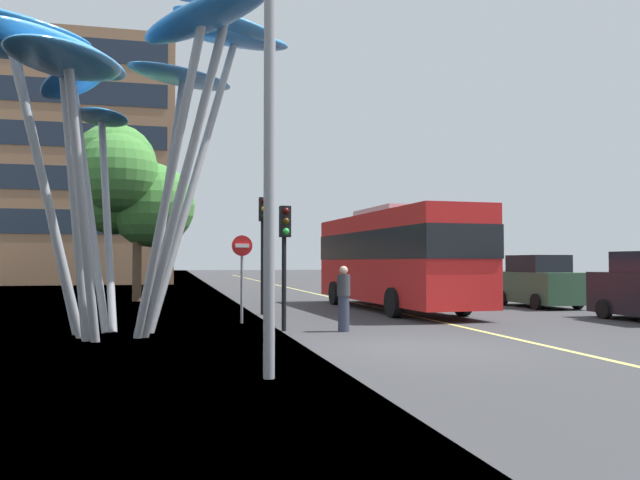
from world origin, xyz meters
name	(u,v)px	position (x,y,z in m)	size (l,w,h in m)	color
ground	(389,350)	(-0.64, 0.00, -0.05)	(120.00, 240.00, 0.10)	#38383A
red_bus	(393,254)	(2.95, 9.78, 2.06)	(3.08, 11.03, 3.76)	red
leaf_sculpture	(123,70)	(-6.24, 3.56, 6.47)	(9.47, 9.74, 8.47)	#9EA0A5
traffic_light_kerb_near	(285,240)	(-2.21, 3.59, 2.34)	(0.28, 0.42, 3.22)	black
traffic_light_kerb_far	(263,230)	(-2.06, 8.73, 2.85)	(0.28, 0.42, 3.95)	black
car_parked_far	(538,283)	(9.00, 9.89, 0.96)	(1.92, 4.02, 2.04)	#2D5138
street_lamp	(292,24)	(-3.22, -2.83, 5.54)	(1.73, 0.44, 8.85)	gray
tree_pavement_near	(127,185)	(-7.08, 17.59, 5.26)	(5.55, 5.11, 8.17)	brown
pedestrian	(344,299)	(-0.74, 3.22, 0.84)	(0.34, 0.34, 1.68)	#2D3342
no_entry_sign	(242,265)	(-3.05, 5.98, 1.70)	(0.60, 0.12, 2.55)	gray
backdrop_building	(60,166)	(-14.41, 44.75, 9.89)	(19.00, 13.22, 19.77)	#936B4C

